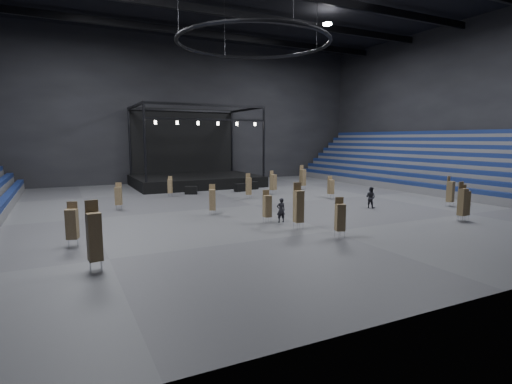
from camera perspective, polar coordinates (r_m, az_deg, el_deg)
name	(u,v)px	position (r m, az deg, el deg)	size (l,w,h in m)	color
floor	(253,205)	(33.17, -0.36, -1.91)	(50.00, 50.00, 0.00)	#434345
wall_back	(181,111)	(52.53, -10.65, 11.32)	(50.00, 0.20, 18.00)	black
wall_right	(462,106)	(49.23, 27.33, 10.87)	(0.20, 42.00, 18.00)	black
bleachers_right	(444,174)	(47.62, 25.32, 2.36)	(7.20, 40.00, 6.40)	#535355
stage	(194,173)	(48.02, -8.89, 2.70)	(14.00, 10.00, 9.20)	black
truss_ring	(253,43)	(33.57, -0.38, 20.55)	(12.30, 12.30, 5.15)	black
flight_case_left	(191,190)	(40.28, -9.26, 0.26)	(1.20, 0.60, 0.80)	black
flight_case_mid	(240,188)	(41.83, -2.24, 0.64)	(1.24, 0.62, 0.83)	black
flight_case_right	(252,186)	(43.58, -0.54, 0.92)	(1.24, 0.62, 0.82)	black
chair_stack_0	(463,201)	(29.95, 27.41, -1.19)	(0.47, 0.47, 2.66)	silver
chair_stack_1	(303,177)	(43.65, 6.69, 2.14)	(0.60, 0.60, 2.63)	silver
chair_stack_2	(118,195)	(32.67, -19.05, -0.47)	(0.62, 0.62, 2.13)	silver
chair_stack_3	(72,223)	(22.31, -24.79, -4.07)	(0.67, 0.67, 2.33)	silver
chair_stack_4	(450,191)	(35.93, 26.01, 0.12)	(0.58, 0.58, 2.49)	silver
chair_stack_5	(340,217)	(22.66, 11.91, -3.47)	(0.63, 0.63, 2.27)	silver
chair_stack_6	(331,186)	(37.63, 10.64, 0.79)	(0.52, 0.52, 2.06)	silver
chair_stack_7	(464,202)	(30.12, 27.63, -1.30)	(0.59, 0.59, 2.44)	silver
chair_stack_8	(273,182)	(39.70, 2.46, 1.47)	(0.68, 0.68, 2.34)	silver
chair_stack_9	(298,206)	(24.40, 6.08, -1.94)	(0.57, 0.57, 2.86)	silver
chair_stack_10	(94,235)	(17.91, -22.11, -5.76)	(0.61, 0.61, 2.98)	silver
chair_stack_11	(212,199)	(28.90, -6.26, -1.03)	(0.58, 0.58, 2.24)	silver
chair_stack_12	(267,206)	(26.14, 1.59, -1.95)	(0.49, 0.49, 2.17)	silver
chair_stack_13	(249,186)	(36.71, -1.07, 0.91)	(0.51, 0.51, 2.33)	silver
chair_stack_14	(170,186)	(38.84, -12.18, 0.86)	(0.54, 0.54, 1.97)	silver
man_center	(281,210)	(26.40, 3.59, -2.61)	(0.59, 0.39, 1.62)	black
crew_member	(371,197)	(33.10, 16.06, -0.76)	(0.82, 0.64, 1.68)	black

